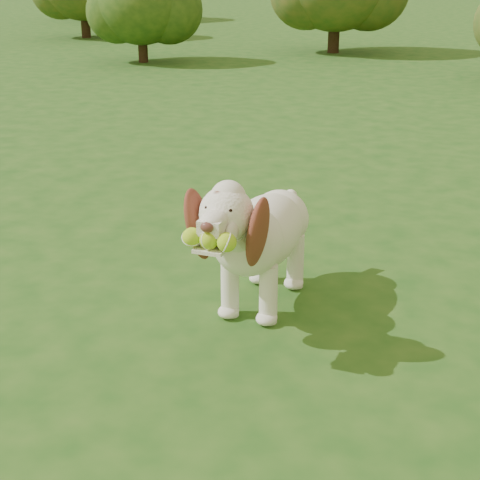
% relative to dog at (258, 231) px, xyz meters
% --- Properties ---
extents(ground, '(80.00, 80.00, 0.00)m').
position_rel_dog_xyz_m(ground, '(0.21, -0.09, -0.37)').
color(ground, '#1D4C15').
rests_on(ground, ground).
extents(dog, '(0.37, 1.06, 0.69)m').
position_rel_dog_xyz_m(dog, '(0.00, 0.00, 0.00)').
color(dog, white).
rests_on(dog, ground).
extents(shrub_a, '(1.32, 1.32, 1.37)m').
position_rel_dog_xyz_m(shrub_a, '(-3.99, 7.03, 0.44)').
color(shrub_a, '#382314').
rests_on(shrub_a, ground).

